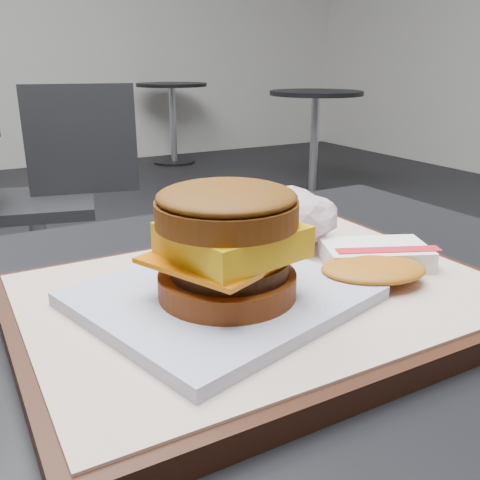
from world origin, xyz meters
name	(u,v)px	position (x,y,z in m)	size (l,w,h in m)	color
serving_tray	(264,299)	(0.02, -0.01, 0.78)	(0.38, 0.28, 0.02)	black
breakfast_sandwich	(226,256)	(-0.02, -0.03, 0.83)	(0.23, 0.21, 0.09)	silver
hash_brown	(374,261)	(0.12, -0.03, 0.80)	(0.13, 0.12, 0.02)	white
crumpled_wrapper	(278,218)	(0.09, 0.07, 0.82)	(0.12, 0.10, 0.06)	silver
neighbor_chair	(52,188)	(0.15, 1.67, 0.51)	(0.64, 0.51, 0.88)	#A3A2A7
bg_table_near	(315,118)	(2.20, 2.80, 0.56)	(0.66, 0.66, 0.75)	black
bg_table_far	(172,104)	(1.80, 4.50, 0.56)	(0.66, 0.66, 0.75)	black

